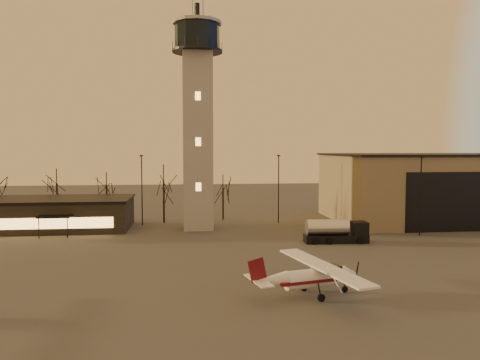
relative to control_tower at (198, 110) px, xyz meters
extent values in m
plane|color=#3C3A37|center=(0.00, -30.00, -16.33)|extent=(220.00, 220.00, 0.00)
cube|color=#9D9994|center=(0.00, 0.00, -4.33)|extent=(4.00, 4.00, 24.00)
cylinder|color=black|center=(0.00, 0.00, 7.82)|extent=(6.80, 6.80, 0.30)
cylinder|color=black|center=(0.00, 0.00, 9.67)|extent=(6.00, 6.00, 3.40)
cylinder|color=#9D9994|center=(0.00, 0.00, 11.57)|extent=(6.60, 6.60, 0.40)
cylinder|color=black|center=(0.00, 0.00, 12.97)|extent=(0.70, 0.70, 2.40)
cube|color=#7B6950|center=(36.00, 4.00, -11.33)|extent=(30.00, 20.00, 10.00)
cube|color=black|center=(36.00, 4.00, -6.18)|extent=(30.60, 20.60, 0.30)
cube|color=black|center=(36.00, -6.02, -12.33)|extent=(18.00, 0.10, 8.00)
cube|color=black|center=(-22.00, 2.00, -14.33)|extent=(25.00, 10.00, 4.00)
cube|color=black|center=(-22.00, 2.00, -12.18)|extent=(25.40, 10.40, 0.30)
cube|color=#FFB559|center=(-22.00, -3.02, -14.73)|extent=(22.00, 0.08, 1.40)
cube|color=black|center=(-18.00, -4.00, -13.73)|extent=(4.00, 2.00, 0.20)
cylinder|color=black|center=(-8.00, 4.00, -11.33)|extent=(0.16, 0.16, 10.00)
cube|color=black|center=(-8.00, 4.00, -6.28)|extent=(0.50, 0.25, 0.18)
cylinder|color=black|center=(12.00, 4.00, -11.33)|extent=(0.16, 0.16, 10.00)
cube|color=black|center=(12.00, 4.00, -6.28)|extent=(0.50, 0.25, 0.18)
cylinder|color=black|center=(28.00, -8.00, -11.33)|extent=(0.16, 0.16, 10.00)
cube|color=black|center=(28.00, -8.00, -6.28)|extent=(0.50, 0.25, 0.18)
cylinder|color=black|center=(-14.00, 10.00, -13.70)|extent=(0.28, 0.28, 5.25)
cylinder|color=black|center=(-5.00, 6.00, -13.25)|extent=(0.28, 0.28, 6.16)
cylinder|color=black|center=(4.00, 8.00, -13.84)|extent=(0.28, 0.28, 4.97)
cylinder|color=black|center=(-22.00, 12.00, -13.53)|extent=(0.28, 0.28, 5.60)
cylinder|color=white|center=(8.25, -30.31, -14.96)|extent=(5.22, 2.55, 1.42)
cone|color=white|center=(11.12, -29.63, -14.96)|extent=(1.27, 1.55, 1.35)
cone|color=white|center=(4.64, -31.18, -14.80)|extent=(2.83, 1.78, 1.20)
cube|color=black|center=(9.31, -30.06, -14.47)|extent=(1.86, 1.50, 0.76)
cube|color=#5D0D14|center=(8.04, -30.37, -15.01)|extent=(6.08, 2.79, 0.24)
cube|color=white|center=(8.78, -30.19, -14.11)|extent=(4.38, 12.06, 0.15)
cube|color=white|center=(3.68, -31.41, -14.69)|extent=(1.79, 3.73, 0.09)
cube|color=#5D0D14|center=(3.58, -31.43, -13.92)|extent=(1.49, 0.44, 1.85)
cube|color=black|center=(16.00, -11.07, -15.84)|extent=(7.54, 2.48, 0.96)
cube|color=black|center=(18.80, -11.21, -14.66)|extent=(1.85, 2.10, 1.58)
cube|color=black|center=(19.41, -11.24, -14.40)|extent=(0.17, 1.67, 0.88)
cylinder|color=silver|center=(14.95, -11.02, -14.49)|extent=(4.99, 2.09, 1.84)
camera|label=1|loc=(-1.29, -64.19, -5.14)|focal=35.00mm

